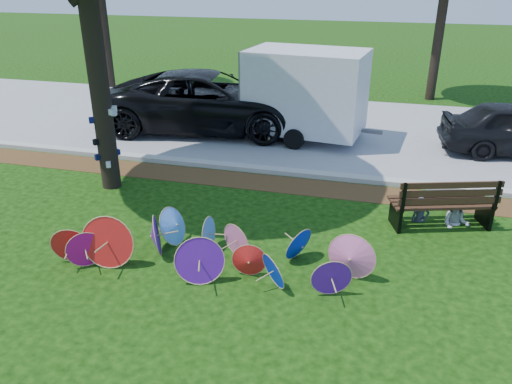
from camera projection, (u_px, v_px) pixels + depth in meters
ground at (196, 287)px, 8.24m from camera, size 90.00×90.00×0.00m
mulch_strip at (262, 182)px, 12.20m from camera, size 90.00×1.00×0.01m
curb at (269, 170)px, 12.80m from camera, size 90.00×0.30×0.12m
street at (298, 126)px, 16.48m from camera, size 90.00×8.00×0.01m
parasol_pile at (199, 247)px, 8.65m from camera, size 5.61×1.77×0.97m
black_van at (210, 102)px, 15.79m from camera, size 6.97×3.89×1.84m
cargo_trailer at (306, 91)px, 14.74m from camera, size 3.59×2.52×2.95m
park_bench at (441, 201)px, 10.02m from camera, size 2.20×1.38×1.08m
person_left at (423, 199)px, 10.15m from camera, size 0.43×0.33×1.03m
person_right at (460, 201)px, 9.97m from camera, size 0.60×0.50×1.11m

